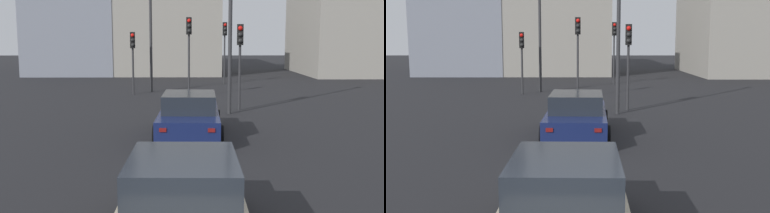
# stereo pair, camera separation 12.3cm
# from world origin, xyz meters

# --- Properties ---
(car_navy_lead) EXTENTS (4.82, 2.20, 1.44)m
(car_navy_lead) POSITION_xyz_m (10.47, 0.11, 0.71)
(car_navy_lead) COLOR #141E4C
(car_navy_lead) RESTS_ON ground_plane
(car_beige_second) EXTENTS (4.50, 2.07, 1.48)m
(car_beige_second) POSITION_xyz_m (2.42, 0.24, 0.72)
(car_beige_second) COLOR tan
(car_beige_second) RESTS_ON ground_plane
(traffic_light_near_left) EXTENTS (0.32, 0.30, 3.78)m
(traffic_light_near_left) POSITION_xyz_m (15.87, -2.12, 2.73)
(traffic_light_near_left) COLOR #2D2D30
(traffic_light_near_left) RESTS_ON ground_plane
(traffic_light_near_right) EXTENTS (0.32, 0.30, 4.24)m
(traffic_light_near_right) POSITION_xyz_m (27.35, -2.39, 3.04)
(traffic_light_near_right) COLOR #2D2D30
(traffic_light_near_right) RESTS_ON ground_plane
(traffic_light_far_left) EXTENTS (0.32, 0.29, 4.26)m
(traffic_light_far_left) POSITION_xyz_m (20.23, 0.09, 3.06)
(traffic_light_far_left) COLOR #2D2D30
(traffic_light_far_left) RESTS_ON ground_plane
(traffic_light_far_right) EXTENTS (0.33, 0.30, 3.51)m
(traffic_light_far_right) POSITION_xyz_m (21.66, 3.24, 2.54)
(traffic_light_far_right) COLOR #2D2D30
(traffic_light_far_right) RESTS_ON ground_plane
(street_lamp_far) EXTENTS (0.56, 0.36, 6.61)m
(street_lamp_far) POSITION_xyz_m (22.88, 2.31, 3.94)
(street_lamp_far) COLOR #2D2D30
(street_lamp_far) RESTS_ON ground_plane
(building_facade_center) EXTENTS (8.38, 9.29, 8.31)m
(building_facade_center) POSITION_xyz_m (37.22, 2.00, 4.15)
(building_facade_center) COLOR gray
(building_facade_center) RESTS_ON ground_plane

